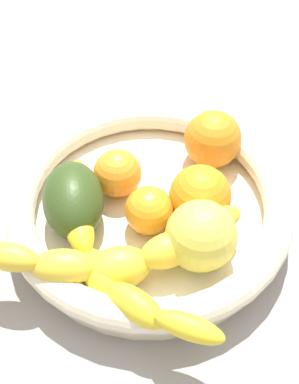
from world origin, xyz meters
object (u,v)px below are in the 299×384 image
at_px(fruit_bowl, 149,207).
at_px(orange_rear, 117,173).
at_px(orange_front, 213,139).
at_px(orange_mid_left, 200,196).
at_px(banana_draped_right, 109,263).
at_px(banana_draped_left, 117,256).
at_px(avocado_dark, 73,200).
at_px(apple_yellow, 204,234).
at_px(orange_mid_right, 149,210).

distance_m(fruit_bowl, orange_rear, 0.05).
bearing_deg(orange_front, orange_mid_left, 127.83).
bearing_deg(banana_draped_right, orange_mid_left, -87.94).
xyz_separation_m(banana_draped_left, avocado_dark, (0.09, -0.01, 0.00)).
bearing_deg(avocado_dark, orange_rear, -85.13).
distance_m(orange_front, apple_yellow, 0.14).
relative_size(orange_mid_right, orange_rear, 0.95).
relative_size(orange_front, orange_mid_right, 1.30).
bearing_deg(banana_draped_right, avocado_dark, -10.30).
bearing_deg(orange_rear, banana_draped_right, 139.49).
xyz_separation_m(orange_mid_left, orange_rear, (0.09, 0.05, -0.01)).
distance_m(fruit_bowl, orange_front, 0.11).
bearing_deg(apple_yellow, fruit_bowl, 2.47).
height_order(orange_mid_left, orange_mid_right, orange_mid_left).
distance_m(orange_mid_right, avocado_dark, 0.08).
relative_size(fruit_bowl, orange_mid_left, 4.70).
xyz_separation_m(banana_draped_right, avocado_dark, (0.08, -0.02, 0.00)).
xyz_separation_m(orange_mid_right, avocado_dark, (0.06, 0.06, 0.01)).
height_order(fruit_bowl, banana_draped_right, banana_draped_right).
bearing_deg(banana_draped_left, orange_front, -72.12).
xyz_separation_m(orange_front, orange_rear, (0.03, 0.12, -0.01)).
bearing_deg(orange_front, orange_mid_right, 104.63).
relative_size(fruit_bowl, avocado_dark, 3.26).
bearing_deg(avocado_dark, banana_draped_right, 169.70).
distance_m(banana_draped_right, orange_front, 0.20).
height_order(orange_mid_left, orange_rear, orange_mid_left).
xyz_separation_m(banana_draped_left, orange_mid_left, (0.00, -0.11, 0.00)).
relative_size(orange_front, apple_yellow, 0.94).
distance_m(banana_draped_right, orange_mid_right, 0.08).
xyz_separation_m(banana_draped_right, apple_yellow, (-0.04, -0.09, 0.01)).
relative_size(fruit_bowl, banana_draped_left, 1.29).
xyz_separation_m(fruit_bowl, banana_draped_left, (-0.04, 0.08, 0.02)).
distance_m(banana_draped_left, banana_draped_right, 0.01).
height_order(banana_draped_left, avocado_dark, avocado_dark).
distance_m(banana_draped_right, apple_yellow, 0.10).
bearing_deg(fruit_bowl, banana_draped_left, 120.21).
bearing_deg(orange_mid_right, apple_yellow, -164.45).
relative_size(banana_draped_left, orange_mid_left, 3.65).
distance_m(banana_draped_left, orange_front, 0.19).
bearing_deg(orange_rear, fruit_bowl, -169.11).
bearing_deg(banana_draped_right, orange_rear, -40.51).
xyz_separation_m(banana_draped_right, orange_front, (0.06, -0.19, 0.01)).
height_order(banana_draped_right, orange_front, orange_front).
relative_size(orange_rear, avocado_dark, 0.57).
bearing_deg(apple_yellow, banana_draped_right, 67.83).
relative_size(orange_mid_left, avocado_dark, 0.70).
height_order(orange_front, orange_mid_right, orange_front).
height_order(banana_draped_left, orange_mid_left, orange_mid_left).
xyz_separation_m(orange_mid_left, apple_yellow, (-0.04, 0.03, 0.00)).
xyz_separation_m(orange_front, avocado_dark, (0.03, 0.18, -0.00)).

